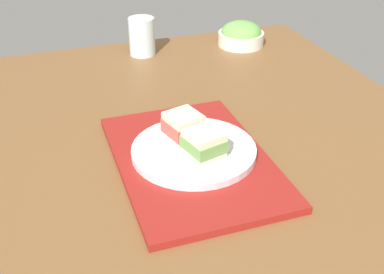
{
  "coord_description": "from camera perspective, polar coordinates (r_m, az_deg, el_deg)",
  "views": [
    {
      "loc": [
        70.44,
        -30.55,
        51.96
      ],
      "look_at": [
        -3.3,
        -5.25,
        5.0
      ],
      "focal_mm": 45.91,
      "sensor_mm": 36.0,
      "label": 1
    }
  ],
  "objects": [
    {
      "name": "ground_plane",
      "position": [
        0.94,
        3.71,
        -3.86
      ],
      "size": [
        140.0,
        100.0,
        3.0
      ],
      "primitive_type": "cube",
      "color": "brown"
    },
    {
      "name": "serving_tray",
      "position": [
        0.92,
        0.02,
        -2.72
      ],
      "size": [
        40.46,
        27.35,
        1.43
      ],
      "primitive_type": "cube",
      "color": "maroon",
      "rests_on": "ground_plane"
    },
    {
      "name": "sandwich_plate",
      "position": [
        0.92,
        0.21,
        -1.59
      ],
      "size": [
        23.57,
        23.57,
        1.42
      ],
      "primitive_type": "cylinder",
      "color": "silver",
      "rests_on": "serving_tray"
    },
    {
      "name": "sandwich_near",
      "position": [
        0.93,
        -1.0,
        1.18
      ],
      "size": [
        7.82,
        7.81,
        5.42
      ],
      "color": "beige",
      "rests_on": "sandwich_plate"
    },
    {
      "name": "sandwich_far",
      "position": [
        0.88,
        1.5,
        -0.94
      ],
      "size": [
        8.15,
        7.83,
        4.83
      ],
      "color": "beige",
      "rests_on": "sandwich_plate"
    },
    {
      "name": "salad_bowl",
      "position": [
        1.49,
        5.72,
        11.69
      ],
      "size": [
        13.48,
        13.48,
        7.16
      ],
      "color": "silver",
      "rests_on": "ground_plane"
    },
    {
      "name": "drinking_glass",
      "position": [
        1.41,
        -5.84,
        11.55
      ],
      "size": [
        7.31,
        7.31,
        10.48
      ],
      "primitive_type": "cylinder",
      "color": "silver",
      "rests_on": "ground_plane"
    }
  ]
}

